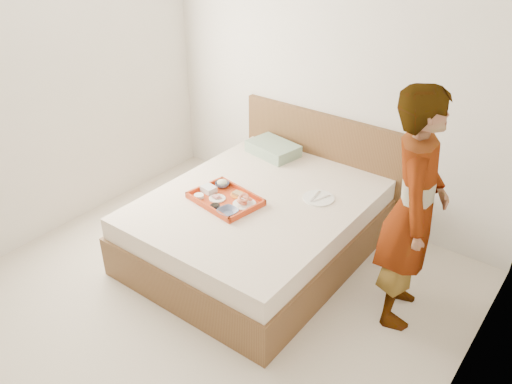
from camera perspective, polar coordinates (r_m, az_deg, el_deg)
The scene contains 18 objects.
ground at distance 3.91m, azimuth -8.15°, elevation -13.69°, with size 3.50×4.00×0.01m, color beige.
wall_back at distance 4.64m, azimuth 8.45°, elevation 12.48°, with size 3.50×0.01×2.60m, color silver.
wall_left at distance 4.51m, azimuth -25.75°, elevation 9.29°, with size 0.01×4.00×2.60m, color silver.
wall_right at distance 2.38m, azimuth 21.39°, elevation -8.09°, with size 0.01×4.00×2.60m, color silver.
bed at distance 4.35m, azimuth 0.27°, elevation -3.65°, with size 1.65×2.00×0.53m, color brown.
headboard at distance 4.95m, azimuth 7.02°, elevation 3.42°, with size 1.65×0.06×0.95m, color brown.
pillow at distance 4.90m, azimuth 1.89°, elevation 4.78°, with size 0.46×0.31×0.11m, color #9FB29C.
tray at distance 4.16m, azimuth -3.39°, elevation -0.74°, with size 0.54×0.39×0.05m, color red.
prawn_plate at distance 4.09m, azimuth -1.28°, elevation -1.35°, with size 0.19×0.19×0.01m, color white.
navy_bowl_big at distance 3.97m, azimuth -3.12°, elevation -2.19°, with size 0.15×0.15×0.04m, color #142040.
sauce_dish at distance 4.05m, azimuth -4.51°, elevation -1.64°, with size 0.08×0.08×0.03m, color black.
meat_plate at distance 4.18m, azimuth -4.28°, elevation -0.72°, with size 0.13×0.13×0.01m, color white.
bread_plate at distance 4.22m, azimuth -1.95°, elevation -0.31°, with size 0.13×0.13×0.01m, color orange.
salad_bowl at distance 4.34m, azimuth -3.73°, elevation 0.83°, with size 0.12×0.12×0.04m, color #142040.
plastic_tub at distance 4.27m, azimuth -5.22°, elevation 0.32°, with size 0.11×0.09×0.05m, color silver.
cheese_round at distance 4.20m, azimuth -6.29°, elevation -0.46°, with size 0.08×0.08×0.03m, color white.
dinner_plate at distance 4.23m, azimuth 6.88°, elevation -0.66°, with size 0.26×0.26×0.01m, color white.
person at distance 3.57m, azimuth 16.89°, elevation -1.96°, with size 0.63×0.41×1.73m, color silver.
Camera 1 is at (2.10, -1.89, 2.70)m, focal length 36.42 mm.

